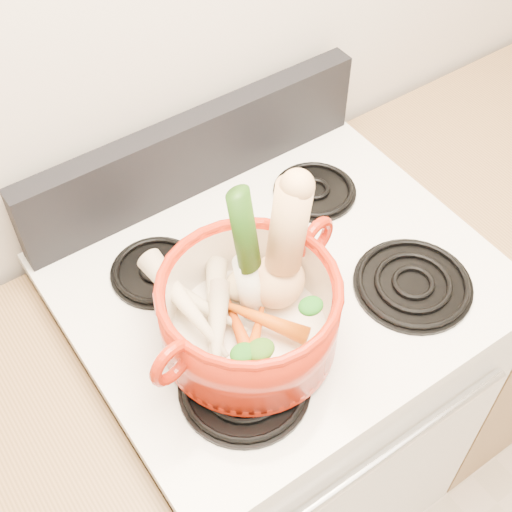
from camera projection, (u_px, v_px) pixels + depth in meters
wall_back at (170, 28)px, 1.27m from camera, size 3.50×0.02×2.60m
stove_body at (275, 401)px, 1.73m from camera, size 0.76×0.65×0.92m
cooktop at (280, 281)px, 1.36m from camera, size 0.78×0.67×0.03m
control_backsplash at (195, 153)px, 1.44m from camera, size 0.76×0.05×0.18m
oven_handle at (387, 454)px, 1.30m from camera, size 0.60×0.02×0.02m
burner_front_left at (244, 386)px, 1.19m from camera, size 0.22×0.22×0.02m
burner_front_right at (413, 283)px, 1.33m from camera, size 0.22×0.22×0.02m
burner_back_left at (156, 270)px, 1.35m from camera, size 0.17×0.17×0.02m
burner_back_right at (315, 190)px, 1.49m from camera, size 0.17×0.17×0.02m
dutch_oven at (249, 314)px, 1.18m from camera, size 0.36×0.36×0.15m
pot_handle_left at (172, 363)px, 1.06m from camera, size 0.09×0.04×0.08m
pot_handle_right at (316, 238)px, 1.22m from camera, size 0.09×0.04×0.08m
squash at (279, 249)px, 1.16m from camera, size 0.17×0.15×0.27m
leek at (249, 258)px, 1.13m from camera, size 0.07×0.10×0.29m
ginger at (244, 283)px, 1.25m from camera, size 0.09×0.08×0.04m
parsnip_0 at (215, 314)px, 1.21m from camera, size 0.15×0.20×0.06m
parsnip_1 at (215, 330)px, 1.18m from camera, size 0.14×0.17×0.05m
parsnip_2 at (205, 306)px, 1.20m from camera, size 0.11×0.17×0.05m
parsnip_3 at (217, 338)px, 1.16m from camera, size 0.13×0.16×0.05m
parsnip_4 at (186, 304)px, 1.19m from camera, size 0.06×0.23×0.07m
carrot_0 at (242, 340)px, 1.18m from camera, size 0.08×0.18×0.05m
carrot_1 at (253, 346)px, 1.17m from camera, size 0.13×0.13×0.04m
carrot_2 at (260, 319)px, 1.19m from camera, size 0.12×0.16×0.05m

